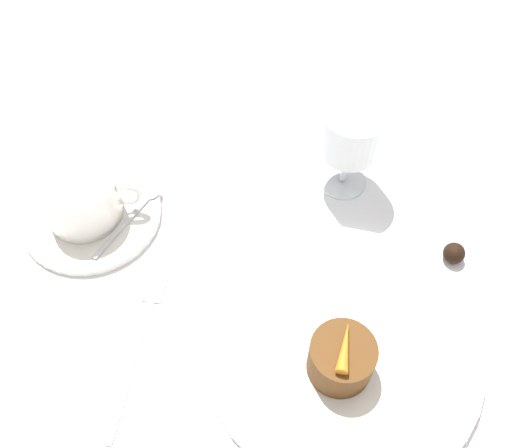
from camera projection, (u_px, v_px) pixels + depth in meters
ground_plane at (329, 320)px, 0.62m from camera, size 3.00×3.00×0.00m
dinner_plate at (343, 347)px, 0.59m from camera, size 0.28×0.28×0.01m
saucer at (91, 213)px, 0.69m from camera, size 0.16×0.16×0.01m
coffee_cup at (81, 198)px, 0.66m from camera, size 0.11×0.08×0.06m
spoon at (135, 213)px, 0.68m from camera, size 0.08×0.10×0.00m
wine_glass at (351, 135)px, 0.65m from camera, size 0.07×0.07×0.12m
fork at (143, 324)px, 0.61m from camera, size 0.06×0.20×0.01m
dessert_cake at (339, 359)px, 0.56m from camera, size 0.06×0.06×0.05m
carrot_garnish at (342, 347)px, 0.53m from camera, size 0.02×0.05×0.01m
chocolate_truffle at (454, 253)px, 0.65m from camera, size 0.02×0.02×0.02m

